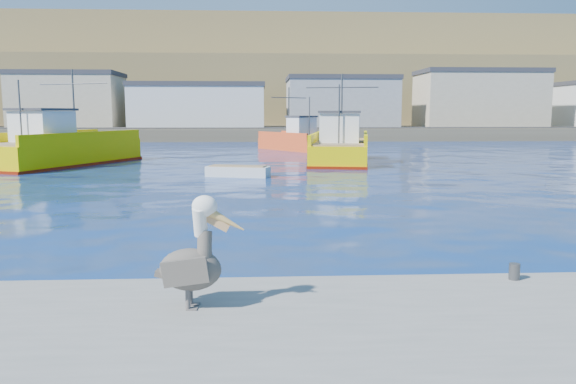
{
  "coord_description": "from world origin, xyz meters",
  "views": [
    {
      "loc": [
        -1.69,
        -13.19,
        3.54
      ],
      "look_at": [
        -0.81,
        3.72,
        1.16
      ],
      "focal_mm": 35.0,
      "sensor_mm": 36.0,
      "label": 1
    }
  ],
  "objects_px": {
    "trawler_yellow_b": "(340,148)",
    "skiff_mid": "(238,172)",
    "pelican": "(193,260)",
    "trawler_yellow_a": "(61,149)",
    "boat_orange": "(296,140)"
  },
  "relations": [
    {
      "from": "trawler_yellow_b",
      "to": "skiff_mid",
      "type": "distance_m",
      "value": 11.45
    },
    {
      "from": "pelican",
      "to": "trawler_yellow_a",
      "type": "bearing_deg",
      "value": 112.25
    },
    {
      "from": "skiff_mid",
      "to": "boat_orange",
      "type": "bearing_deg",
      "value": 78.2
    },
    {
      "from": "skiff_mid",
      "to": "pelican",
      "type": "relative_size",
      "value": 2.07
    },
    {
      "from": "trawler_yellow_b",
      "to": "boat_orange",
      "type": "distance_m",
      "value": 13.93
    },
    {
      "from": "trawler_yellow_b",
      "to": "trawler_yellow_a",
      "type": "bearing_deg",
      "value": -176.41
    },
    {
      "from": "boat_orange",
      "to": "pelican",
      "type": "distance_m",
      "value": 45.86
    },
    {
      "from": "trawler_yellow_b",
      "to": "boat_orange",
      "type": "xyz_separation_m",
      "value": [
        -2.37,
        13.72,
        -0.02
      ]
    },
    {
      "from": "trawler_yellow_a",
      "to": "skiff_mid",
      "type": "xyz_separation_m",
      "value": [
        12.4,
        -7.72,
        -0.86
      ]
    },
    {
      "from": "trawler_yellow_a",
      "to": "boat_orange",
      "type": "height_order",
      "value": "trawler_yellow_a"
    },
    {
      "from": "trawler_yellow_a",
      "to": "boat_orange",
      "type": "xyz_separation_m",
      "value": [
        17.14,
        14.95,
        -0.09
      ]
    },
    {
      "from": "trawler_yellow_a",
      "to": "pelican",
      "type": "bearing_deg",
      "value": -67.75
    },
    {
      "from": "boat_orange",
      "to": "skiff_mid",
      "type": "bearing_deg",
      "value": -101.8
    },
    {
      "from": "trawler_yellow_a",
      "to": "trawler_yellow_b",
      "type": "xyz_separation_m",
      "value": [
        19.51,
        1.22,
        -0.07
      ]
    },
    {
      "from": "trawler_yellow_b",
      "to": "boat_orange",
      "type": "bearing_deg",
      "value": 99.8
    }
  ]
}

